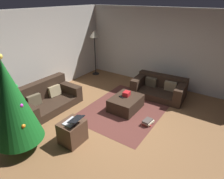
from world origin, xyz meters
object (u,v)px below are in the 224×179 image
at_px(couch_left, 46,99).
at_px(side_table, 72,132).
at_px(christmas_tree, 12,102).
at_px(ottoman, 126,103).
at_px(corner_lamp, 94,37).
at_px(book_stack, 148,122).
at_px(tv_remote, 121,97).
at_px(laptop, 73,121).
at_px(gift_box, 127,94).
at_px(couch_right, 160,88).

distance_m(couch_left, side_table, 1.78).
relative_size(christmas_tree, side_table, 3.93).
distance_m(ottoman, corner_lamp, 3.20).
relative_size(couch_left, book_stack, 5.59).
xyz_separation_m(tv_remote, christmas_tree, (-2.51, 0.90, 0.73)).
bearing_deg(corner_lamp, christmas_tree, -161.76).
height_order(christmas_tree, book_stack, christmas_tree).
bearing_deg(tv_remote, side_table, -168.77).
bearing_deg(tv_remote, laptop, -167.05).
bearing_deg(tv_remote, corner_lamp, 69.07).
height_order(gift_box, side_table, side_table).
bearing_deg(side_table, couch_right, -12.87).
bearing_deg(corner_lamp, side_table, -148.48).
bearing_deg(laptop, couch_left, 69.51).
relative_size(book_stack, corner_lamp, 0.18).
distance_m(couch_left, gift_box, 2.28).
distance_m(gift_box, book_stack, 1.03).
bearing_deg(couch_left, side_table, 69.52).
bearing_deg(ottoman, christmas_tree, 158.55).
distance_m(couch_right, side_table, 3.25).
height_order(couch_left, ottoman, couch_left).
bearing_deg(gift_box, couch_right, -22.01).
distance_m(couch_left, corner_lamp, 3.14).
xyz_separation_m(couch_left, side_table, (-0.64, -1.66, -0.01)).
distance_m(christmas_tree, laptop, 1.22).
bearing_deg(gift_box, laptop, 174.98).
distance_m(book_stack, corner_lamp, 4.05).
bearing_deg(laptop, couch_right, -11.97).
height_order(tv_remote, christmas_tree, christmas_tree).
bearing_deg(ottoman, couch_left, 121.73).
height_order(tv_remote, book_stack, tv_remote).
bearing_deg(side_table, corner_lamp, 31.52).
xyz_separation_m(side_table, book_stack, (1.51, -1.09, -0.19)).
relative_size(couch_left, christmas_tree, 0.85).
bearing_deg(couch_left, corner_lamp, -169.56).
xyz_separation_m(couch_right, laptop, (-3.16, 0.67, 0.32)).
distance_m(laptop, book_stack, 1.89).
bearing_deg(book_stack, side_table, 144.04).
distance_m(couch_left, christmas_tree, 1.86).
xyz_separation_m(couch_left, christmas_tree, (-1.39, -0.91, 0.83)).
relative_size(side_table, corner_lamp, 0.30).
xyz_separation_m(ottoman, side_table, (-1.83, 0.26, 0.07)).
bearing_deg(couch_right, tv_remote, 64.31).
relative_size(ottoman, book_stack, 2.93).
relative_size(couch_right, tv_remote, 10.23).
bearing_deg(ottoman, tv_remote, 119.77).
relative_size(christmas_tree, book_stack, 6.54).
xyz_separation_m(ottoman, christmas_tree, (-2.57, 1.01, 0.92)).
height_order(couch_left, tv_remote, couch_left).
height_order(laptop, book_stack, laptop).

